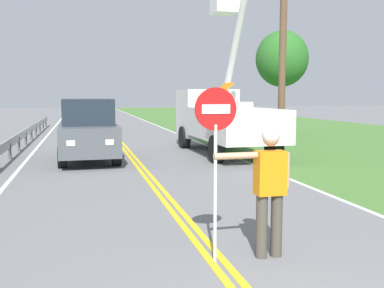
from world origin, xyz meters
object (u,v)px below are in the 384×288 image
at_px(utility_bucket_truck, 221,116).
at_px(oncoming_suv_nearest, 88,129).
at_px(stop_sign_paddle, 216,135).
at_px(traffic_cone_lead, 271,176).
at_px(roadside_tree_verge, 282,59).
at_px(utility_pole_near, 283,34).
at_px(flagger_worker, 269,183).

relative_size(utility_bucket_truck, oncoming_suv_nearest, 1.48).
distance_m(stop_sign_paddle, utility_bucket_truck, 11.37).
distance_m(stop_sign_paddle, traffic_cone_lead, 4.93).
relative_size(oncoming_suv_nearest, roadside_tree_verge, 0.79).
xyz_separation_m(oncoming_suv_nearest, traffic_cone_lead, (4.09, -5.95, -0.72)).
distance_m(stop_sign_paddle, utility_pole_near, 12.65).
relative_size(utility_pole_near, traffic_cone_lead, 12.59).
distance_m(oncoming_suv_nearest, traffic_cone_lead, 7.25).
distance_m(flagger_worker, oncoming_suv_nearest, 10.16).
xyz_separation_m(traffic_cone_lead, roadside_tree_verge, (6.96, 14.17, 3.93)).
bearing_deg(flagger_worker, stop_sign_paddle, -179.53).
height_order(stop_sign_paddle, utility_pole_near, utility_pole_near).
distance_m(stop_sign_paddle, roadside_tree_verge, 20.66).
relative_size(flagger_worker, oncoming_suv_nearest, 0.39).
height_order(oncoming_suv_nearest, traffic_cone_lead, oncoming_suv_nearest).
bearing_deg(traffic_cone_lead, roadside_tree_verge, 63.83).
xyz_separation_m(stop_sign_paddle, roadside_tree_verge, (9.55, 18.14, 2.56)).
relative_size(flagger_worker, utility_pole_near, 0.21).
relative_size(flagger_worker, traffic_cone_lead, 2.61).
bearing_deg(roadside_tree_verge, utility_pole_near, -115.33).
bearing_deg(utility_bucket_truck, oncoming_suv_nearest, -170.05).
relative_size(oncoming_suv_nearest, utility_pole_near, 0.53).
bearing_deg(stop_sign_paddle, roadside_tree_verge, 62.22).
height_order(flagger_worker, stop_sign_paddle, stop_sign_paddle).
distance_m(utility_bucket_truck, roadside_tree_verge, 9.89).
relative_size(utility_bucket_truck, traffic_cone_lead, 9.79).
height_order(flagger_worker, utility_bucket_truck, utility_bucket_truck).
bearing_deg(oncoming_suv_nearest, flagger_worker, -77.12).
xyz_separation_m(stop_sign_paddle, utility_pole_near, (6.05, 10.73, 2.88)).
height_order(stop_sign_paddle, traffic_cone_lead, stop_sign_paddle).
xyz_separation_m(stop_sign_paddle, traffic_cone_lead, (2.59, 3.97, -1.37)).
relative_size(stop_sign_paddle, oncoming_suv_nearest, 0.50).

